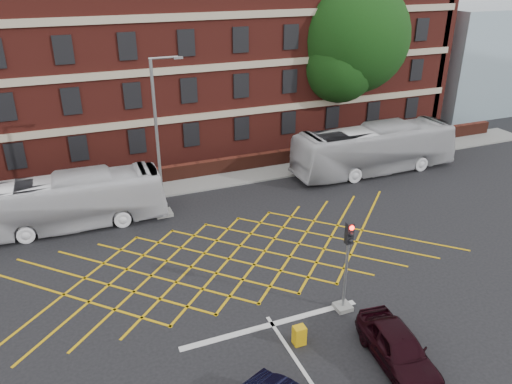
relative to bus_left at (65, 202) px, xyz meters
name	(u,v)px	position (x,y,z in m)	size (l,w,h in m)	color
ground	(243,280)	(7.39, -8.75, -1.55)	(120.00, 120.00, 0.00)	black
victorian_building	(145,46)	(7.64, 13.24, 6.28)	(51.00, 12.17, 20.40)	maroon
boundary_wall	(176,173)	(7.39, 4.25, -1.00)	(56.00, 0.50, 1.10)	#491C13
far_pavement	(180,185)	(7.39, 3.25, -1.49)	(60.00, 3.00, 0.12)	slate
glass_block	(479,57)	(41.39, 12.25, 3.45)	(14.00, 10.00, 10.00)	#99B2BF
box_junction_hatching	(229,259)	(7.39, -6.75, -1.55)	(11.50, 0.12, 0.02)	#CC990C
stop_line	(272,324)	(7.39, -12.25, -1.54)	(8.00, 0.30, 0.02)	silver
bus_left	(65,202)	(0.00, 0.00, 0.00)	(2.61, 11.16, 3.11)	silver
bus_right	(375,149)	(21.01, 0.49, 0.15)	(2.87, 12.27, 3.42)	#BCBCC1
car_maroon	(398,347)	(10.86, -16.03, -0.82)	(1.73, 4.29, 1.46)	black
deciduous_tree	(352,45)	(23.19, 7.93, 6.27)	(9.08, 9.08, 12.99)	black
traffic_light_near	(346,275)	(10.68, -12.47, 0.21)	(0.70, 0.70, 4.27)	slate
street_lamp	(161,165)	(5.47, -0.57, 1.67)	(2.25, 1.00, 9.29)	slate
utility_cabinet	(299,335)	(7.91, -13.70, -1.15)	(0.48, 0.40, 0.81)	#CE9A0C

